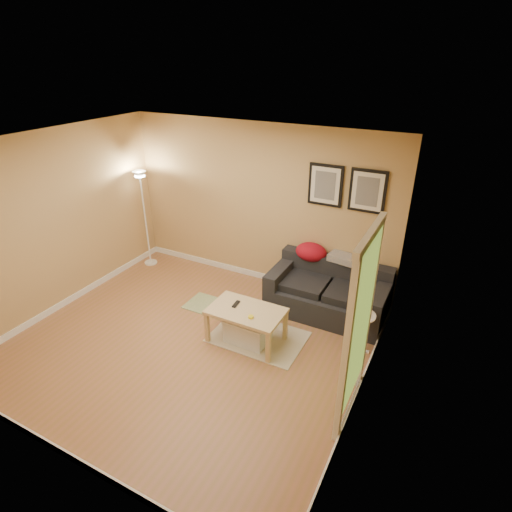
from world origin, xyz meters
name	(u,v)px	position (x,y,z in m)	size (l,w,h in m)	color
floor	(191,342)	(0.00, 0.00, 0.00)	(4.50, 4.50, 0.00)	#9E6343
ceiling	(173,147)	(0.00, 0.00, 2.60)	(4.50, 4.50, 0.00)	white
wall_back	(259,206)	(0.00, 2.00, 1.30)	(4.50, 4.50, 0.00)	tan
wall_front	(36,353)	(0.00, -2.00, 1.30)	(4.50, 4.50, 0.00)	tan
wall_left	(55,224)	(-2.25, 0.00, 1.30)	(4.00, 4.00, 0.00)	tan
wall_right	(370,304)	(2.25, 0.00, 1.30)	(4.00, 4.00, 0.00)	tan
baseboard_back	(258,275)	(0.00, 1.99, 0.05)	(4.50, 0.02, 0.10)	white
baseboard_front	(68,455)	(0.00, -1.99, 0.05)	(4.50, 0.02, 0.10)	white
baseboard_left	(73,298)	(-2.24, 0.00, 0.05)	(0.02, 4.00, 0.10)	white
baseboard_right	(355,398)	(2.24, 0.00, 0.05)	(0.02, 4.00, 0.10)	white
sofa	(328,290)	(1.38, 1.53, 0.38)	(1.70, 0.90, 0.75)	black
red_throw	(311,252)	(0.97, 1.85, 0.77)	(0.48, 0.36, 0.28)	maroon
plaid_throw	(343,258)	(1.48, 1.86, 0.78)	(0.42, 0.26, 0.10)	tan
framed_print_left	(326,185)	(1.08, 1.98, 1.80)	(0.50, 0.04, 0.60)	black
framed_print_right	(368,191)	(1.68, 1.98, 1.80)	(0.50, 0.04, 0.60)	black
area_rug	(258,337)	(0.76, 0.52, 0.01)	(1.25, 0.85, 0.01)	beige
green_runner	(209,305)	(-0.27, 0.86, 0.01)	(0.70, 0.50, 0.01)	#668C4C
coffee_table	(246,325)	(0.64, 0.39, 0.24)	(0.98, 0.60, 0.49)	#D0B27F
remote_control	(236,304)	(0.46, 0.44, 0.50)	(0.05, 0.16, 0.02)	black
tape_roll	(251,317)	(0.78, 0.26, 0.50)	(0.07, 0.07, 0.03)	yellow
storage_bin	(248,330)	(0.67, 0.40, 0.18)	(0.57, 0.42, 0.35)	white
side_table	(359,332)	(2.02, 0.89, 0.28)	(0.36, 0.36, 0.56)	white
book_stack	(362,311)	(2.02, 0.91, 0.59)	(0.16, 0.22, 0.07)	#314895
floor_lamp	(146,222)	(-2.00, 1.55, 0.82)	(0.22, 0.22, 1.73)	white
doorway	(358,333)	(2.20, -0.15, 1.02)	(0.12, 1.01, 2.13)	white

